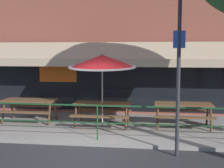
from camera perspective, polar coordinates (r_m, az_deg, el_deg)
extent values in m
plane|color=#2D2D30|center=(8.38, -3.06, -11.39)|extent=(120.00, 120.00, 0.00)
cube|color=gray|center=(10.27, -0.94, -7.82)|extent=(15.00, 4.00, 0.10)
cube|color=brown|center=(12.31, 0.67, 13.76)|extent=(15.00, 0.50, 8.33)
cube|color=black|center=(12.00, 0.49, 0.50)|extent=(12.00, 0.02, 2.30)
cube|color=orange|center=(12.44, -9.86, 1.99)|extent=(1.50, 0.02, 0.70)
cube|color=tan|center=(11.41, 0.15, 6.00)|extent=(13.80, 0.92, 0.70)
cube|color=tan|center=(10.91, -0.20, 3.89)|extent=(13.80, 0.08, 0.28)
cylinder|color=#194723|center=(8.52, -2.70, -7.10)|extent=(0.04, 0.04, 0.95)
cube|color=#194723|center=(8.42, -2.71, -3.95)|extent=(13.80, 0.04, 0.04)
cube|color=#194723|center=(8.52, -2.70, -7.10)|extent=(13.80, 0.03, 0.03)
cube|color=brown|center=(11.00, -14.83, -2.89)|extent=(1.80, 0.80, 0.05)
cube|color=brown|center=(10.53, -16.00, -4.98)|extent=(1.80, 0.26, 0.04)
cube|color=brown|center=(11.58, -13.69, -3.93)|extent=(1.80, 0.26, 0.04)
cylinder|color=#48311E|center=(10.49, -11.40, -5.30)|extent=(0.07, 0.30, 0.73)
cylinder|color=#48311E|center=(11.08, -10.31, -4.67)|extent=(0.07, 0.30, 0.73)
cylinder|color=#48311E|center=(11.11, -19.24, -4.88)|extent=(0.07, 0.30, 0.73)
cylinder|color=#48311E|center=(11.67, -17.82, -4.31)|extent=(0.07, 0.30, 0.73)
cube|color=brown|center=(9.98, -1.82, -3.59)|extent=(1.80, 0.80, 0.05)
cube|color=brown|center=(9.48, -2.40, -5.96)|extent=(1.80, 0.26, 0.04)
cube|color=brown|center=(10.60, -1.29, -4.67)|extent=(1.80, 0.26, 0.04)
cylinder|color=#48311E|center=(9.64, 2.59, -6.18)|extent=(0.07, 0.30, 0.73)
cylinder|color=#48311E|center=(10.26, 2.91, -5.43)|extent=(0.07, 0.30, 0.73)
cylinder|color=#48311E|center=(9.91, -6.71, -5.88)|extent=(0.07, 0.30, 0.73)
cylinder|color=#48311E|center=(10.52, -5.84, -5.17)|extent=(0.07, 0.30, 0.73)
cube|color=brown|center=(10.10, 12.91, -3.63)|extent=(1.80, 0.80, 0.05)
cube|color=brown|center=(9.59, 13.17, -5.97)|extent=(1.80, 0.26, 0.04)
cube|color=brown|center=(10.72, 12.60, -4.69)|extent=(1.80, 0.26, 0.04)
cylinder|color=#48311E|center=(9.97, 17.63, -6.06)|extent=(0.07, 0.30, 0.73)
cylinder|color=#48311E|center=(10.58, 17.04, -5.34)|extent=(0.07, 0.30, 0.73)
cylinder|color=#48311E|center=(9.82, 8.34, -6.01)|extent=(0.07, 0.30, 0.73)
cylinder|color=#48311E|center=(10.44, 8.31, -5.29)|extent=(0.07, 0.30, 0.73)
cylinder|color=#B7B2A8|center=(9.97, -1.78, -1.22)|extent=(0.04, 0.04, 2.30)
cone|color=red|center=(9.89, -1.80, 4.24)|extent=(2.10, 2.12, 0.51)
cylinder|color=white|center=(9.90, -1.80, 3.14)|extent=(2.14, 2.14, 0.15)
sphere|color=#B7B2A8|center=(9.89, -1.81, 5.63)|extent=(0.07, 0.07, 0.07)
cylinder|color=#2D2D33|center=(7.45, 12.05, 1.44)|extent=(0.09, 0.09, 3.86)
cube|color=blue|center=(7.41, 12.20, 7.99)|extent=(0.28, 0.02, 0.40)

